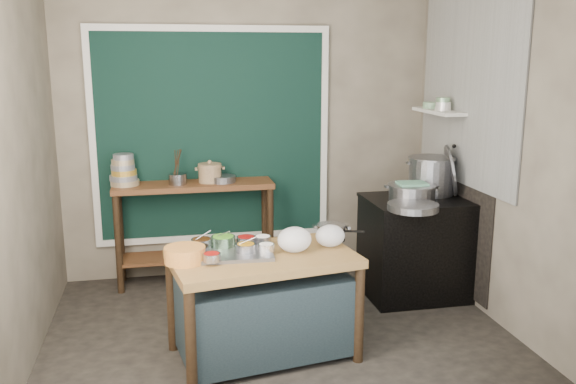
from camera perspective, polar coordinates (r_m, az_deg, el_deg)
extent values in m
cube|color=#2F2A24|center=(4.80, -0.83, -13.28)|extent=(3.50, 3.00, 0.02)
cube|color=gray|center=(5.85, -3.70, 5.85)|extent=(3.50, 0.02, 2.80)
cube|color=gray|center=(4.40, -24.05, 2.55)|extent=(0.02, 3.00, 2.80)
cube|color=gray|center=(5.01, 19.36, 4.03)|extent=(0.02, 3.00, 2.80)
cube|color=black|center=(5.78, -7.08, 5.20)|extent=(2.10, 0.02, 1.90)
cube|color=#B2B2AA|center=(5.43, 16.48, 9.62)|extent=(0.02, 1.70, 1.70)
cube|color=black|center=(5.69, 15.34, -1.95)|extent=(0.01, 1.30, 1.30)
cube|color=beige|center=(5.67, 13.95, 7.33)|extent=(0.22, 0.70, 0.03)
cube|color=olive|center=(4.34, -2.31, -10.59)|extent=(1.35, 0.91, 0.75)
cube|color=#583419|center=(5.76, -8.68, -3.78)|extent=(1.45, 0.40, 0.95)
cube|color=black|center=(5.51, 12.01, -5.21)|extent=(0.90, 0.68, 0.85)
cube|color=black|center=(5.40, 12.22, -0.75)|extent=(0.92, 0.69, 0.03)
cube|color=gray|center=(4.23, -5.34, -5.68)|extent=(0.58, 0.42, 0.02)
cylinder|color=silver|center=(4.20, -2.05, -5.21)|extent=(0.11, 0.11, 0.05)
cylinder|color=gray|center=(4.17, -8.36, -5.42)|extent=(0.16, 0.16, 0.06)
cylinder|color=gray|center=(4.34, -6.08, -4.58)|extent=(0.17, 0.17, 0.07)
cylinder|color=gray|center=(4.04, -7.15, -6.06)|extent=(0.12, 0.12, 0.05)
cylinder|color=gray|center=(4.32, -8.08, -4.76)|extent=(0.15, 0.15, 0.06)
cylinder|color=gray|center=(4.19, -3.97, -5.23)|extent=(0.14, 0.14, 0.06)
cylinder|color=gray|center=(4.37, -2.38, -4.48)|extent=(0.12, 0.12, 0.05)
cylinder|color=gray|center=(4.35, -3.94, -4.55)|extent=(0.14, 0.14, 0.06)
cylinder|color=orange|center=(4.10, -9.63, -5.79)|extent=(0.34, 0.34, 0.10)
ellipsoid|color=white|center=(4.24, 0.61, -4.47)|extent=(0.28, 0.25, 0.18)
ellipsoid|color=white|center=(4.37, 3.97, -4.11)|extent=(0.25, 0.23, 0.16)
cylinder|color=tan|center=(5.66, -15.05, 0.85)|extent=(0.25, 0.25, 0.05)
cylinder|color=gray|center=(5.65, -15.08, 1.32)|extent=(0.24, 0.24, 0.05)
cylinder|color=gold|center=(5.64, -15.11, 1.80)|extent=(0.22, 0.22, 0.05)
cylinder|color=gray|center=(5.64, -15.13, 2.27)|extent=(0.21, 0.21, 0.05)
cylinder|color=tan|center=(5.63, -15.16, 2.75)|extent=(0.20, 0.20, 0.05)
cylinder|color=gray|center=(5.62, -15.19, 3.23)|extent=(0.18, 0.18, 0.05)
cylinder|color=gray|center=(5.59, -10.29, 1.20)|extent=(0.20, 0.20, 0.10)
cylinder|color=gray|center=(5.64, -6.13, 1.22)|extent=(0.25, 0.25, 0.06)
cylinder|color=gray|center=(5.54, 14.97, 1.97)|extent=(0.25, 0.47, 0.45)
cube|color=#5C9A7C|center=(5.28, 11.55, 0.79)|extent=(0.25, 0.20, 0.02)
cylinder|color=gray|center=(4.97, 11.62, -1.37)|extent=(0.53, 0.53, 0.05)
cylinder|color=silver|center=(5.59, 14.35, 7.59)|extent=(0.14, 0.14, 0.04)
cylinder|color=silver|center=(5.58, 14.37, 7.97)|extent=(0.13, 0.13, 0.04)
cylinder|color=gray|center=(5.58, 14.39, 8.36)|extent=(0.12, 0.12, 0.04)
cylinder|color=gray|center=(5.81, 13.26, 7.91)|extent=(0.16, 0.16, 0.06)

